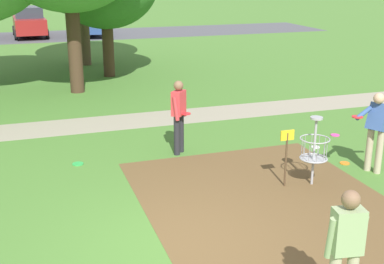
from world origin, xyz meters
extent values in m
plane|color=#47752D|center=(0.00, 0.00, 0.00)|extent=(160.00, 160.00, 0.00)
cube|color=brown|center=(1.90, 1.03, 0.00)|extent=(4.43, 5.56, 0.01)
cylinder|color=#9E9EA3|center=(3.11, 1.51, 0.68)|extent=(0.05, 0.05, 1.35)
cylinder|color=#9E9EA3|center=(3.11, 1.51, 1.37)|extent=(0.24, 0.24, 0.04)
torus|color=#9E9EA3|center=(3.11, 1.51, 0.95)|extent=(0.58, 0.58, 0.02)
torus|color=#9E9EA3|center=(3.11, 1.51, 0.55)|extent=(0.55, 0.55, 0.03)
cylinder|color=#9E9EA3|center=(3.11, 1.51, 0.53)|extent=(0.48, 0.48, 0.02)
cylinder|color=gray|center=(3.35, 1.51, 0.75)|extent=(0.01, 0.01, 0.40)
cylinder|color=gray|center=(3.31, 1.65, 0.75)|extent=(0.01, 0.01, 0.40)
cylinder|color=gray|center=(3.19, 1.74, 0.75)|extent=(0.01, 0.01, 0.40)
cylinder|color=gray|center=(3.04, 1.74, 0.75)|extent=(0.01, 0.01, 0.40)
cylinder|color=gray|center=(2.92, 1.65, 0.75)|extent=(0.01, 0.01, 0.40)
cylinder|color=gray|center=(2.88, 1.51, 0.75)|extent=(0.01, 0.01, 0.40)
cylinder|color=gray|center=(2.92, 1.37, 0.75)|extent=(0.01, 0.01, 0.40)
cylinder|color=gray|center=(3.04, 1.28, 0.75)|extent=(0.01, 0.01, 0.40)
cylinder|color=gray|center=(3.19, 1.28, 0.75)|extent=(0.01, 0.01, 0.40)
cylinder|color=gray|center=(3.31, 1.37, 0.75)|extent=(0.01, 0.01, 0.40)
cylinder|color=#4C3823|center=(2.56, 1.61, 0.55)|extent=(0.04, 0.04, 1.10)
cube|color=gold|center=(2.56, 1.61, 1.05)|extent=(0.28, 0.03, 0.20)
cylinder|color=#232328|center=(1.22, 4.14, 0.46)|extent=(0.14, 0.14, 0.92)
cylinder|color=#232328|center=(1.07, 3.98, 0.46)|extent=(0.14, 0.14, 0.92)
cube|color=#D1383D|center=(1.14, 4.06, 1.20)|extent=(0.40, 0.41, 0.56)
sphere|color=brown|center=(1.14, 4.06, 1.60)|extent=(0.22, 0.22, 0.22)
cylinder|color=#D1383D|center=(1.28, 4.19, 1.12)|extent=(0.18, 0.18, 0.55)
cylinder|color=#D1383D|center=(1.03, 3.91, 1.12)|extent=(0.18, 0.18, 0.55)
cylinder|color=red|center=(1.28, 3.94, 0.97)|extent=(0.22, 0.22, 0.02)
cylinder|color=tan|center=(4.72, 1.59, 0.46)|extent=(0.14, 0.14, 0.92)
cylinder|color=tan|center=(4.62, 1.79, 0.46)|extent=(0.14, 0.14, 0.92)
cube|color=#385693|center=(4.67, 1.69, 1.20)|extent=(0.50, 0.49, 0.60)
sphere|color=tan|center=(4.62, 1.66, 1.60)|extent=(0.22, 0.22, 0.22)
cylinder|color=#385693|center=(4.33, 1.70, 1.32)|extent=(0.56, 0.34, 0.21)
cylinder|color=red|center=(4.08, 1.57, 1.29)|extent=(0.22, 0.22, 0.02)
cube|color=#93A875|center=(1.27, -2.19, 1.20)|extent=(0.39, 0.27, 0.56)
sphere|color=brown|center=(1.27, -2.19, 1.60)|extent=(0.22, 0.22, 0.22)
cylinder|color=#93A875|center=(1.09, -2.14, 1.12)|extent=(0.11, 0.18, 0.55)
cylinder|color=#93A875|center=(1.46, -2.20, 1.12)|extent=(0.11, 0.18, 0.55)
cylinder|color=red|center=(1.30, -2.01, 0.97)|extent=(0.22, 0.22, 0.02)
cylinder|color=orange|center=(4.40, 2.27, 0.01)|extent=(0.21, 0.21, 0.02)
cylinder|color=green|center=(-1.17, 4.08, 0.01)|extent=(0.24, 0.24, 0.02)
cylinder|color=white|center=(4.36, 3.39, 0.01)|extent=(0.20, 0.20, 0.02)
cylinder|color=#E53D99|center=(5.33, 4.04, 0.01)|extent=(0.23, 0.23, 0.02)
cylinder|color=#422D1E|center=(-0.39, 11.05, 1.46)|extent=(0.47, 0.47, 2.92)
cylinder|color=brown|center=(0.56, 16.28, 1.20)|extent=(0.49, 0.49, 2.41)
cylinder|color=#422D1E|center=(1.13, 13.42, 1.03)|extent=(0.44, 0.44, 2.06)
cube|color=#4C4C51|center=(0.00, 27.10, 0.00)|extent=(36.00, 6.00, 0.01)
cube|color=maroon|center=(-1.48, 27.11, 0.75)|extent=(1.94, 4.26, 0.90)
cube|color=#2D333D|center=(-1.48, 27.11, 1.52)|extent=(1.66, 2.24, 0.64)
cylinder|color=black|center=(-2.42, 28.38, 0.30)|extent=(0.20, 0.61, 0.60)
cylinder|color=black|center=(-0.62, 28.44, 0.30)|extent=(0.20, 0.61, 0.60)
cylinder|color=black|center=(-2.33, 25.78, 0.30)|extent=(0.20, 0.61, 0.60)
cylinder|color=black|center=(-0.53, 25.84, 0.30)|extent=(0.20, 0.61, 0.60)
cube|color=#2D4784|center=(2.07, 26.60, 0.75)|extent=(2.37, 4.41, 0.90)
cube|color=#2D333D|center=(2.07, 26.60, 1.52)|extent=(1.87, 2.38, 0.64)
cylinder|color=black|center=(1.36, 28.01, 0.30)|extent=(0.26, 0.62, 0.60)
cylinder|color=black|center=(3.14, 27.76, 0.30)|extent=(0.26, 0.62, 0.60)
cylinder|color=black|center=(1.00, 25.43, 0.30)|extent=(0.26, 0.62, 0.60)
cylinder|color=black|center=(2.78, 25.18, 0.30)|extent=(0.26, 0.62, 0.60)
cube|color=gray|center=(0.00, 6.99, 0.00)|extent=(40.00, 1.50, 0.00)
camera|label=1|loc=(-2.10, -6.61, 4.09)|focal=47.86mm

